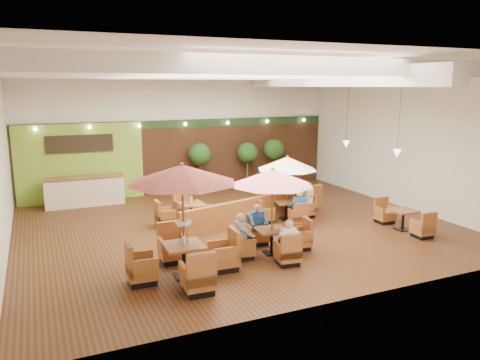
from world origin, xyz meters
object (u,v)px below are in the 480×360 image
diner_1 (258,220)px  diner_2 (242,231)px  topiary_2 (274,151)px  table_4 (403,220)px  service_counter (85,191)px  diner_0 (288,237)px  topiary_1 (247,155)px  table_3 (185,212)px  diner_3 (299,204)px  booth_divider (259,209)px  table_0 (183,201)px  topiary_0 (200,156)px  diner_4 (307,196)px  table_1 (272,195)px  table_2 (287,176)px  table_5 (285,193)px

diner_1 → diner_2: bearing=47.2°
topiary_2 → diner_2: (-5.21, -8.04, -0.90)m
diner_2 → table_4: bearing=99.1°
service_counter → diner_0: size_ratio=3.77×
diner_0 → diner_1: size_ratio=1.03×
topiary_1 → diner_0: size_ratio=2.71×
table_3 → topiary_1: 6.22m
topiary_2 → diner_3: size_ratio=2.86×
booth_divider → diner_1: 2.34m
table_0 → topiary_0: bearing=70.3°
diner_2 → diner_4: bearing=133.6°
topiary_2 → diner_1: size_ratio=2.91×
table_1 → table_3: size_ratio=1.01×
diner_1 → diner_4: diner_4 is taller
table_2 → table_5: 2.99m
table_4 → diner_1: size_ratio=3.03×
table_3 → booth_divider: bearing=-17.5°
table_5 → diner_0: diner_0 is taller
diner_2 → diner_3: (2.99, 2.02, -0.02)m
table_4 → table_5: table_5 is taller
topiary_2 → diner_0: 9.97m
table_0 → diner_3: table_0 is taller
table_5 → topiary_2: 3.24m
diner_3 → booth_divider: bearing=143.2°
table_2 → diner_1: table_2 is taller
table_0 → topiary_2: bearing=52.6°
diner_4 → topiary_1: bearing=13.1°
table_0 → table_4: (7.74, 0.78, -1.60)m
table_2 → table_3: size_ratio=0.94×
diner_3 → diner_4: 1.19m
diner_0 → diner_4: diner_4 is taller
table_3 → topiary_0: size_ratio=1.10×
topiary_1 → diner_0: topiary_1 is taller
service_counter → diner_0: bearing=-64.1°
table_5 → table_2: bearing=-96.6°
topiary_1 → diner_0: bearing=-108.3°
topiary_1 → table_1: bearing=-110.2°
diner_2 → diner_0: bearing=51.8°
table_3 → diner_3: size_ratio=3.12×
topiary_1 → diner_3: 6.15m
service_counter → diner_4: bearing=-34.8°
booth_divider → table_2: bearing=-22.8°
table_3 → diner_2: bearing=-82.6°
diner_0 → diner_4: (2.92, 3.76, 0.02)m
table_4 → diner_4: 3.38m
table_4 → table_5: 5.27m
diner_0 → diner_3: size_ratio=1.01×
table_5 → table_3: bearing=-140.9°
table_3 → table_4: bearing=-28.9°
service_counter → booth_divider: bearing=-42.5°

